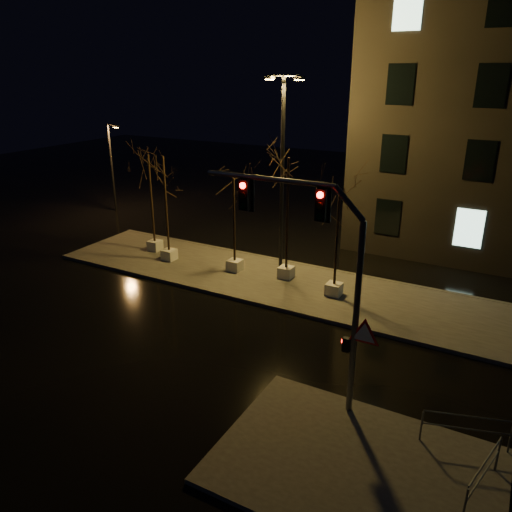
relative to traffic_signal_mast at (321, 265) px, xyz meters
The scene contains 13 objects.
ground 7.31m from the traffic_signal_mast, 164.77° to the left, with size 90.00×90.00×0.00m, color black.
median 10.34m from the traffic_signal_mast, 126.47° to the left, with size 22.00×5.00×0.15m, color #43403C.
sidewalk_corner 5.23m from the traffic_signal_mast, 45.58° to the right, with size 7.00×5.00×0.15m, color #43403C.
tree_0 15.05m from the traffic_signal_mast, 147.93° to the left, with size 1.80×1.80×5.35m.
tree_1 13.30m from the traffic_signal_mast, 147.11° to the left, with size 1.80×1.80×5.53m.
tree_2 10.62m from the traffic_signal_mast, 134.27° to the left, with size 1.80×1.80×4.74m.
tree_3 9.31m from the traffic_signal_mast, 120.93° to the left, with size 1.80×1.80×5.88m.
tree_4 7.59m from the traffic_signal_mast, 106.16° to the left, with size 1.80×1.80×4.61m.
traffic_signal_mast is the anchor object (origin of this frame).
streetlight_main 10.69m from the traffic_signal_mast, 121.75° to the left, with size 2.24×0.93×9.12m.
streetlight_far 24.78m from the traffic_signal_mast, 147.07° to the left, with size 1.18×0.36×6.03m.
guard_rail_a 5.64m from the traffic_signal_mast, ahead, with size 2.16×0.68×0.97m.
guard_rail_b 6.25m from the traffic_signal_mast, 17.44° to the right, with size 0.56×2.08×1.01m.
Camera 1 is at (10.08, -13.43, 9.54)m, focal length 35.00 mm.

